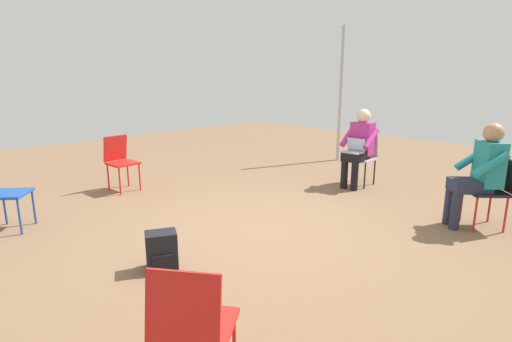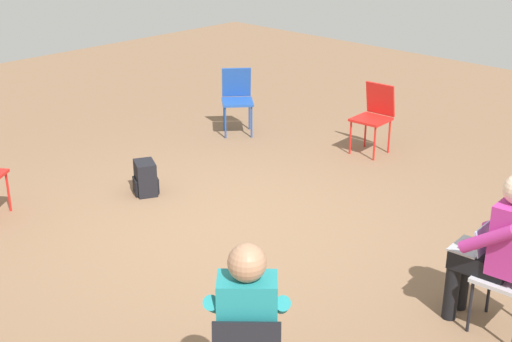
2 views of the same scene
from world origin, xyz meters
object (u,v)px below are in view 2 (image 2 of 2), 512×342
object	(u,v)px
chair_northwest	(237,96)
chair_north	(374,113)
person_in_teal	(248,320)
person_with_laptop	(498,242)
backpack_near_laptop_user	(146,180)

from	to	relation	value
chair_northwest	chair_north	size ratio (longest dim) A/B	1.00
person_in_teal	chair_northwest	bearing A→B (deg)	92.83
person_in_teal	chair_north	bearing A→B (deg)	73.30
person_with_laptop	person_in_teal	bearing A→B (deg)	159.15
person_in_teal	backpack_near_laptop_user	xyz separation A→B (m)	(-3.20, 1.69, -0.54)
chair_north	person_with_laptop	world-z (taller)	person_with_laptop
backpack_near_laptop_user	person_in_teal	bearing A→B (deg)	-27.86
chair_north	person_in_teal	xyz separation A→B (m)	(2.22, -4.43, 0.20)
chair_northwest	person_with_laptop	distance (m)	4.93
chair_northwest	person_in_teal	bearing A→B (deg)	87.12
chair_northwest	person_in_teal	xyz separation A→B (m)	(3.96, -3.81, 0.20)
chair_north	person_with_laptop	distance (m)	3.76
chair_north	person_in_teal	bearing A→B (deg)	112.84
person_with_laptop	chair_north	bearing A→B (deg)	44.54
chair_northwest	backpack_near_laptop_user	bearing A→B (deg)	60.83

